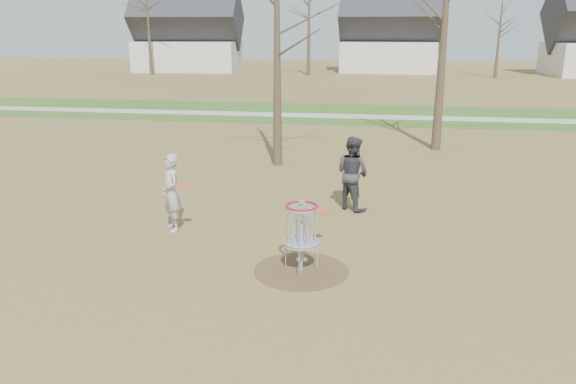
% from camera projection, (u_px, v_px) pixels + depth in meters
% --- Properties ---
extents(ground, '(160.00, 160.00, 0.00)m').
position_uv_depth(ground, '(301.00, 271.00, 10.60)').
color(ground, brown).
rests_on(ground, ground).
extents(green_band, '(160.00, 8.00, 0.01)m').
position_uv_depth(green_band, '(355.00, 114.00, 30.51)').
color(green_band, '#2D5119').
rests_on(green_band, ground).
extents(footpath, '(160.00, 1.50, 0.01)m').
position_uv_depth(footpath, '(354.00, 116.00, 29.56)').
color(footpath, '#9E9E99').
rests_on(footpath, green_band).
extents(dirt_circle, '(1.80, 1.80, 0.01)m').
position_uv_depth(dirt_circle, '(301.00, 270.00, 10.59)').
color(dirt_circle, '#47331E').
rests_on(dirt_circle, ground).
extents(player_standing, '(0.73, 0.76, 1.76)m').
position_uv_depth(player_standing, '(171.00, 193.00, 12.53)').
color(player_standing, '#ABABAB').
rests_on(player_standing, ground).
extents(player_throwing, '(1.15, 1.11, 1.87)m').
position_uv_depth(player_throwing, '(352.00, 173.00, 14.03)').
color(player_throwing, '#343439').
rests_on(player_throwing, ground).
extents(disc_grounded, '(0.22, 0.22, 0.02)m').
position_uv_depth(disc_grounded, '(302.00, 260.00, 11.06)').
color(disc_grounded, silver).
rests_on(disc_grounded, dirt_circle).
extents(discs_in_play, '(3.32, 0.48, 0.41)m').
position_uv_depth(discs_in_play, '(255.00, 200.00, 11.87)').
color(discs_in_play, '#FF440D').
rests_on(discs_in_play, ground).
extents(disc_golf_basket, '(0.64, 0.64, 1.35)m').
position_uv_depth(disc_golf_basket, '(302.00, 225.00, 10.34)').
color(disc_golf_basket, '#9EA3AD').
rests_on(disc_golf_basket, ground).
extents(bare_trees, '(52.62, 44.98, 9.00)m').
position_uv_depth(bare_trees, '(390.00, 17.00, 42.77)').
color(bare_trees, '#382B1E').
rests_on(bare_trees, ground).
extents(houses_row, '(56.51, 10.01, 7.26)m').
position_uv_depth(houses_row, '(412.00, 39.00, 58.79)').
color(houses_row, silver).
rests_on(houses_row, ground).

